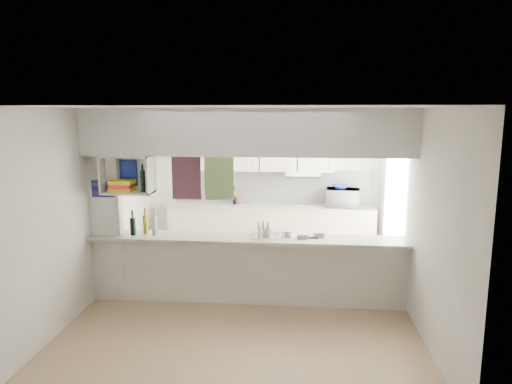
# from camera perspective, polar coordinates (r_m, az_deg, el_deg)

# --- Properties ---
(floor) EXTENTS (4.80, 4.80, 0.00)m
(floor) POSITION_cam_1_polar(r_m,az_deg,el_deg) (6.37, -1.11, -13.62)
(floor) COLOR tan
(floor) RESTS_ON ground
(ceiling) EXTENTS (4.80, 4.80, 0.00)m
(ceiling) POSITION_cam_1_polar(r_m,az_deg,el_deg) (5.84, -1.20, 10.45)
(ceiling) COLOR white
(ceiling) RESTS_ON wall_back
(wall_back) EXTENTS (4.20, 0.00, 4.20)m
(wall_back) POSITION_cam_1_polar(r_m,az_deg,el_deg) (8.32, 0.66, 1.33)
(wall_back) COLOR silver
(wall_back) RESTS_ON floor
(wall_left) EXTENTS (0.00, 4.80, 4.80)m
(wall_left) POSITION_cam_1_polar(r_m,az_deg,el_deg) (6.54, -19.77, -1.64)
(wall_left) COLOR silver
(wall_left) RESTS_ON floor
(wall_right) EXTENTS (0.00, 4.80, 4.80)m
(wall_right) POSITION_cam_1_polar(r_m,az_deg,el_deg) (6.11, 18.83, -2.38)
(wall_right) COLOR silver
(wall_right) RESTS_ON floor
(servery_partition) EXTENTS (4.20, 0.50, 2.60)m
(servery_partition) POSITION_cam_1_polar(r_m,az_deg,el_deg) (5.93, -2.83, 1.32)
(servery_partition) COLOR silver
(servery_partition) RESTS_ON floor
(cubby_shelf) EXTENTS (0.65, 0.35, 0.50)m
(cubby_shelf) POSITION_cam_1_polar(r_m,az_deg,el_deg) (6.21, -15.77, 1.82)
(cubby_shelf) COLOR white
(cubby_shelf) RESTS_ON bulkhead
(kitchen_run) EXTENTS (3.60, 0.63, 2.24)m
(kitchen_run) POSITION_cam_1_polar(r_m,az_deg,el_deg) (8.14, 1.64, -2.27)
(kitchen_run) COLOR beige
(kitchen_run) RESTS_ON floor
(microwave) EXTENTS (0.61, 0.45, 0.31)m
(microwave) POSITION_cam_1_polar(r_m,az_deg,el_deg) (8.10, 10.81, -0.70)
(microwave) COLOR white
(microwave) RESTS_ON bench_top
(bowl) EXTENTS (0.27, 0.27, 0.07)m
(bowl) POSITION_cam_1_polar(r_m,az_deg,el_deg) (8.05, 10.53, 0.62)
(bowl) COLOR navy
(bowl) RESTS_ON microwave
(dish_rack) EXTENTS (0.45, 0.38, 0.21)m
(dish_rack) POSITION_cam_1_polar(r_m,az_deg,el_deg) (6.07, 1.25, -4.79)
(dish_rack) COLOR silver
(dish_rack) RESTS_ON breakfast_bar
(cup) EXTENTS (0.15, 0.15, 0.11)m
(cup) POSITION_cam_1_polar(r_m,az_deg,el_deg) (5.99, 1.39, -5.15)
(cup) COLOR white
(cup) RESTS_ON dish_rack
(wine_bottles) EXTENTS (0.37, 0.15, 0.37)m
(wine_bottles) POSITION_cam_1_polar(r_m,az_deg,el_deg) (6.31, -13.73, -4.02)
(wine_bottles) COLOR black
(wine_bottles) RESTS_ON breakfast_bar
(plastic_tubs) EXTENTS (0.58, 0.23, 0.08)m
(plastic_tubs) POSITION_cam_1_polar(r_m,az_deg,el_deg) (6.08, 5.53, -5.31)
(plastic_tubs) COLOR silver
(plastic_tubs) RESTS_ON breakfast_bar
(utensil_jar) EXTENTS (0.11, 0.11, 0.15)m
(utensil_jar) POSITION_cam_1_polar(r_m,az_deg,el_deg) (8.18, -2.55, -1.01)
(utensil_jar) COLOR black
(utensil_jar) RESTS_ON bench_top
(knife_block) EXTENTS (0.13, 0.12, 0.22)m
(knife_block) POSITION_cam_1_polar(r_m,az_deg,el_deg) (8.19, -2.26, -0.73)
(knife_block) COLOR #55351D
(knife_block) RESTS_ON bench_top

